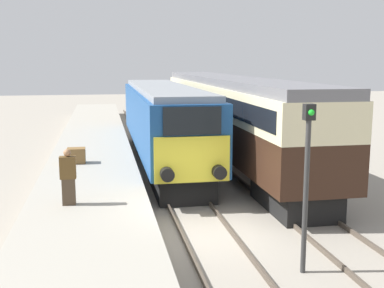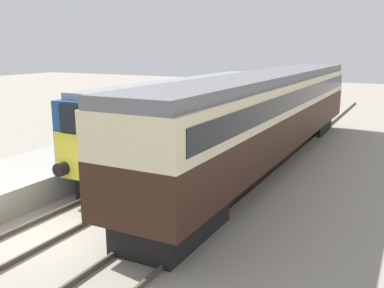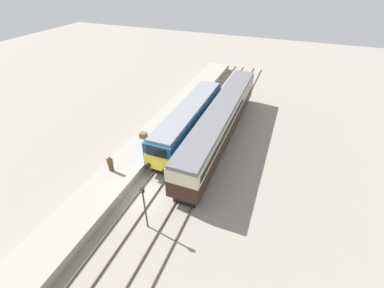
{
  "view_description": "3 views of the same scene",
  "coord_description": "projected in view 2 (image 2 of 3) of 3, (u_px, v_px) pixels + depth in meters",
  "views": [
    {
      "loc": [
        -2.82,
        -12.8,
        4.89
      ],
      "look_at": [
        0.0,
        2.19,
        2.26
      ],
      "focal_mm": 45.0,
      "sensor_mm": 36.0,
      "label": 1
    },
    {
      "loc": [
        9.05,
        -7.87,
        5.2
      ],
      "look_at": [
        1.7,
        6.19,
        1.6
      ],
      "focal_mm": 40.0,
      "sensor_mm": 36.0,
      "label": 2
    },
    {
      "loc": [
        9.18,
        -12.88,
        16.09
      ],
      "look_at": [
        1.7,
        6.19,
        1.6
      ],
      "focal_mm": 24.0,
      "sensor_mm": 36.0,
      "label": 3
    }
  ],
  "objects": [
    {
      "name": "locomotive",
      "position": [
        195.0,
        115.0,
        19.95
      ],
      "size": [
        2.7,
        15.53,
        3.76
      ],
      "color": "black",
      "rests_on": "ground_plane"
    },
    {
      "name": "rails_far_track",
      "position": [
        219.0,
        199.0,
        14.81
      ],
      "size": [
        1.5,
        60.0,
        0.14
      ],
      "color": "#4C4238",
      "rests_on": "ground_plane"
    },
    {
      "name": "ground_plane",
      "position": [
        37.0,
        236.0,
        12.04
      ],
      "size": [
        120.0,
        120.0,
        0.0
      ],
      "primitive_type": "plane",
      "color": "gray"
    },
    {
      "name": "luggage_crate",
      "position": [
        82.0,
        139.0,
        18.97
      ],
      "size": [
        0.7,
        0.56,
        0.6
      ],
      "color": "brown",
      "rests_on": "platform_left"
    },
    {
      "name": "passenger_carriage",
      "position": [
        270.0,
        109.0,
        19.01
      ],
      "size": [
        2.75,
        21.73,
        4.13
      ],
      "color": "black",
      "rests_on": "ground_plane"
    },
    {
      "name": "rails_near_track",
      "position": [
        138.0,
        185.0,
        16.34
      ],
      "size": [
        1.51,
        60.0,
        0.14
      ],
      "color": "#4C4238",
      "rests_on": "ground_plane"
    },
    {
      "name": "platform_left",
      "position": [
        117.0,
        149.0,
        20.34
      ],
      "size": [
        3.5,
        50.0,
        0.92
      ],
      "color": "#9E998C",
      "rests_on": "ground_plane"
    }
  ]
}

